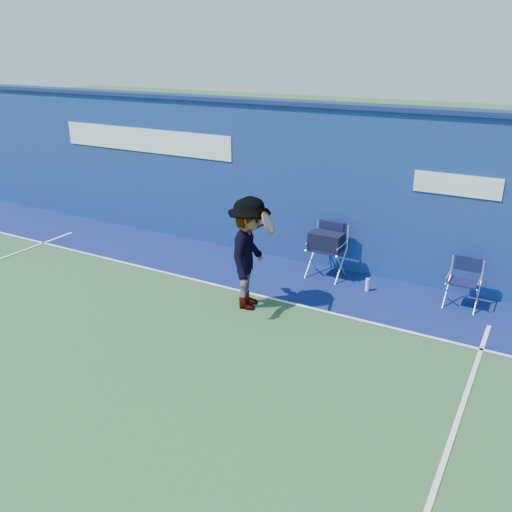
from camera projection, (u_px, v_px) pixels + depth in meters
The scene contains 8 objects.
ground at pixel (83, 373), 7.14m from camera, with size 80.00×80.00×0.00m, color #2C542D.
stadium_wall at pixel (269, 179), 10.80m from camera, with size 24.00×0.50×3.08m.
out_of_bounds_strip at pixel (242, 269), 10.47m from camera, with size 24.00×1.80×0.01m, color #0D1A55.
court_lines at pixel (114, 351), 7.63m from camera, with size 24.00×12.00×0.01m.
directors_chair_left at pixel (326, 255), 9.96m from camera, with size 0.60×0.56×1.01m.
directors_chair_right at pixel (462, 292), 8.87m from camera, with size 0.48×0.43×0.81m.
water_bottle at pixel (367, 285), 9.48m from camera, with size 0.07×0.07×0.24m, color silver.
tennis_player at pixel (250, 254), 8.65m from camera, with size 1.05×1.35×1.86m.
Camera 1 is at (4.99, -4.18, 4.05)m, focal length 38.00 mm.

